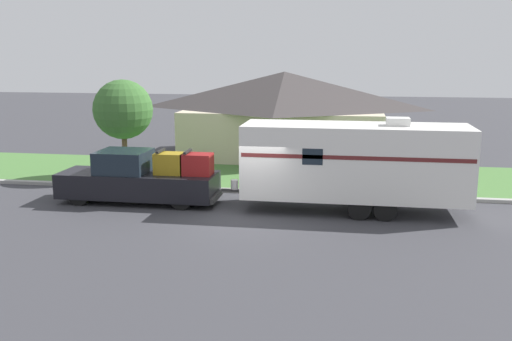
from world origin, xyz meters
TOP-DOWN VIEW (x-y plane):
  - ground_plane at (0.00, 0.00)m, footprint 120.00×120.00m
  - curb_strip at (0.00, 3.75)m, footprint 80.00×0.30m
  - lawn_strip at (0.00, 7.40)m, footprint 80.00×7.00m
  - house_across_street at (-0.21, 12.62)m, footprint 11.50×6.89m
  - pickup_truck at (-4.51, 1.58)m, footprint 6.19×1.94m
  - travel_trailer at (3.62, 1.58)m, footprint 8.91×2.41m
  - mailbox at (5.78, 4.30)m, footprint 0.48×0.20m
  - tree_in_yard at (-6.80, 5.76)m, footprint 2.70×2.70m

SIDE VIEW (x-z plane):
  - ground_plane at x=0.00m, z-range 0.00..0.00m
  - lawn_strip at x=0.00m, z-range 0.00..0.03m
  - curb_strip at x=0.00m, z-range 0.00..0.14m
  - pickup_truck at x=-4.51m, z-range -0.12..1.96m
  - mailbox at x=5.78m, z-range 0.36..1.69m
  - travel_trailer at x=3.62m, z-range 0.13..3.58m
  - house_across_street at x=-0.21m, z-range 0.09..4.77m
  - tree_in_yard at x=-6.80m, z-range 0.89..5.41m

